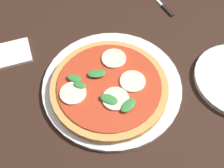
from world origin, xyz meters
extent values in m
cube|color=black|center=(0.00, 0.00, 0.69)|extent=(1.35, 0.96, 0.04)
cube|color=black|center=(0.60, 0.40, 0.33)|extent=(0.07, 0.07, 0.67)
cylinder|color=silver|center=(0.04, 0.01, 0.71)|extent=(0.36, 0.36, 0.01)
cylinder|color=tan|center=(0.03, -0.01, 0.73)|extent=(0.30, 0.30, 0.02)
cylinder|color=#B7381E|center=(0.03, -0.01, 0.74)|extent=(0.26, 0.26, 0.00)
cylinder|color=beige|center=(0.09, -0.01, 0.74)|extent=(0.06, 0.06, 0.00)
cylinder|color=beige|center=(0.05, 0.07, 0.74)|extent=(0.06, 0.06, 0.00)
cylinder|color=beige|center=(-0.06, -0.03, 0.74)|extent=(0.06, 0.06, 0.00)
cylinder|color=beige|center=(0.04, -0.05, 0.74)|extent=(0.06, 0.06, 0.00)
ellipsoid|color=#337F38|center=(0.02, -0.06, 0.75)|extent=(0.05, 0.04, 0.00)
ellipsoid|color=#337F38|center=(0.06, -0.08, 0.75)|extent=(0.05, 0.05, 0.00)
ellipsoid|color=#337F38|center=(-0.04, -0.01, 0.75)|extent=(0.04, 0.03, 0.00)
ellipsoid|color=#337F38|center=(0.00, 0.02, 0.75)|extent=(0.05, 0.03, 0.00)
ellipsoid|color=#337F38|center=(-0.06, 0.02, 0.75)|extent=(0.04, 0.04, 0.00)
cube|color=white|center=(-0.24, 0.15, 0.71)|extent=(0.15, 0.11, 0.01)
cube|color=black|center=(0.25, 0.27, 0.71)|extent=(0.03, 0.06, 0.01)
camera|label=1|loc=(-0.01, -0.38, 1.30)|focal=43.56mm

